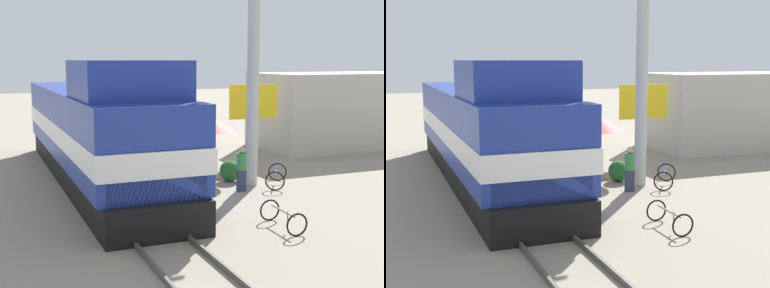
% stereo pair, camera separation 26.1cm
% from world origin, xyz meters
% --- Properties ---
extents(ground_plane, '(120.00, 120.00, 0.00)m').
position_xyz_m(ground_plane, '(0.00, 0.00, 0.00)').
color(ground_plane, gray).
extents(rail_near, '(0.08, 38.54, 0.15)m').
position_xyz_m(rail_near, '(-0.72, 0.00, 0.07)').
color(rail_near, '#4C4742').
rests_on(rail_near, ground_plane).
extents(rail_far, '(0.08, 38.54, 0.15)m').
position_xyz_m(rail_far, '(0.72, 0.00, 0.07)').
color(rail_far, '#4C4742').
rests_on(rail_far, ground_plane).
extents(locomotive, '(3.24, 15.82, 4.60)m').
position_xyz_m(locomotive, '(0.00, 3.34, 1.91)').
color(locomotive, black).
rests_on(locomotive, ground_plane).
extents(utility_pole, '(1.80, 0.44, 8.65)m').
position_xyz_m(utility_pole, '(5.15, 0.82, 4.38)').
color(utility_pole, '#B2B2AD').
rests_on(utility_pole, ground_plane).
extents(vendor_umbrella, '(2.51, 2.51, 2.48)m').
position_xyz_m(vendor_umbrella, '(4.11, 2.55, 2.19)').
color(vendor_umbrella, '#4C4C4C').
rests_on(vendor_umbrella, ground_plane).
extents(billboard_sign, '(2.41, 0.12, 3.51)m').
position_xyz_m(billboard_sign, '(7.51, 5.10, 2.58)').
color(billboard_sign, '#595959').
rests_on(billboard_sign, ground_plane).
extents(shrub_cluster, '(0.81, 0.81, 0.81)m').
position_xyz_m(shrub_cluster, '(4.68, 1.66, 0.41)').
color(shrub_cluster, '#236028').
rests_on(shrub_cluster, ground_plane).
extents(person_bystander, '(0.34, 0.34, 1.59)m').
position_xyz_m(person_bystander, '(4.38, 0.12, 0.86)').
color(person_bystander, '#2D3347').
rests_on(person_bystander, ground_plane).
extents(bicycle, '(1.49, 1.74, 0.70)m').
position_xyz_m(bicycle, '(5.96, 0.38, 0.36)').
color(bicycle, black).
rests_on(bicycle, ground_plane).
extents(bicycle_spare, '(0.68, 1.55, 0.64)m').
position_xyz_m(bicycle_spare, '(3.51, -4.07, 0.33)').
color(bicycle_spare, black).
rests_on(bicycle_spare, ground_plane).
extents(building_block_distant, '(8.81, 4.63, 3.91)m').
position_xyz_m(building_block_distant, '(13.74, 7.04, 1.96)').
color(building_block_distant, '#B7B2A3').
rests_on(building_block_distant, ground_plane).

